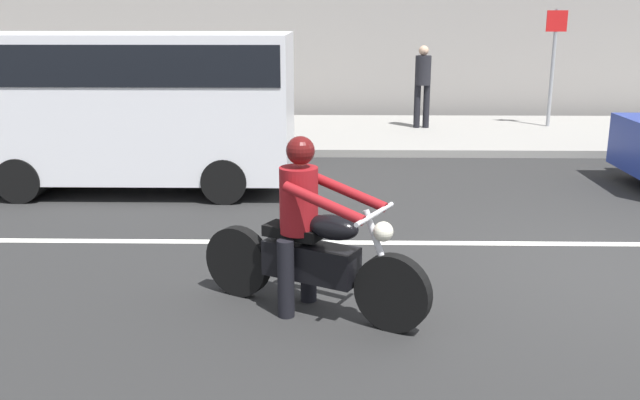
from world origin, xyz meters
name	(u,v)px	position (x,y,z in m)	size (l,w,h in m)	color
ground_plane	(614,272)	(0.00, 0.00, 0.00)	(80.00, 80.00, 0.00)	#262626
sidewalk_slab	(470,134)	(0.00, 8.00, 0.07)	(40.00, 4.40, 0.14)	gray
lane_marking_stripe	(506,243)	(-0.90, 0.90, 0.00)	(18.00, 0.14, 0.01)	silver
motorcycle_with_rider_crimson	(310,243)	(-3.13, -1.02, 0.65)	(2.05, 1.18, 1.59)	black
parked_van_white	(134,100)	(-5.89, 3.48, 1.34)	(4.66, 1.96, 2.31)	silver
street_sign_post	(554,56)	(1.82, 8.61, 1.66)	(0.44, 0.08, 2.51)	gray
pedestrian_bystander	(423,80)	(-1.01, 8.37, 1.17)	(0.34, 0.34, 1.76)	black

